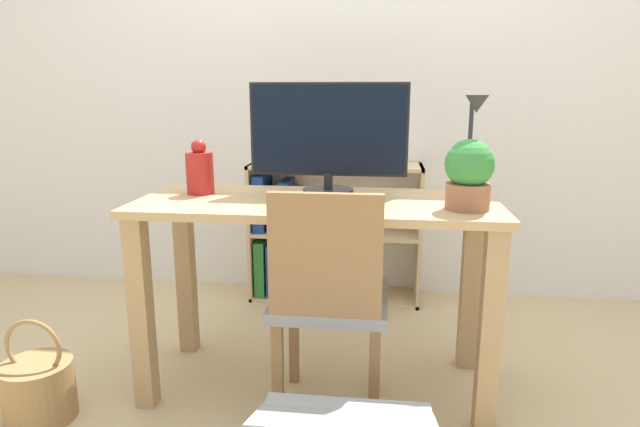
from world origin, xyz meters
name	(u,v)px	position (x,y,z in m)	size (l,w,h in m)	color
ground_plane	(317,383)	(0.00, 0.00, 0.00)	(10.00, 10.00, 0.00)	#CCB284
wall_back	(342,62)	(0.00, 1.10, 1.30)	(8.00, 0.05, 2.60)	white
desk	(317,242)	(0.00, 0.00, 0.59)	(1.33, 0.55, 0.75)	tan
monitor	(328,134)	(0.03, 0.15, 0.98)	(0.61, 0.20, 0.43)	#232326
keyboard	(335,198)	(0.07, 0.01, 0.76)	(0.35, 0.12, 0.02)	black
vase	(200,171)	(-0.47, 0.07, 0.84)	(0.11, 0.11, 0.21)	#B2231E
desk_lamp	(473,138)	(0.55, 0.03, 0.98)	(0.10, 0.19, 0.38)	#2D2D33
potted_plant	(469,174)	(0.53, -0.10, 0.87)	(0.16, 0.16, 0.24)	#9E6647
chair	(329,296)	(0.07, -0.22, 0.46)	(0.40, 0.40, 0.84)	gray
bookshelf	(303,238)	(-0.19, 0.92, 0.34)	(0.93, 0.28, 0.76)	#D8BC8C
basket	(38,389)	(-0.95, -0.35, 0.12)	(0.24, 0.24, 0.38)	#997547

